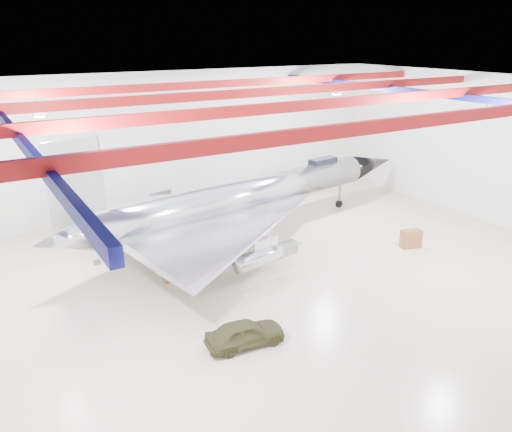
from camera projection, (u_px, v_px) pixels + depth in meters
floor at (262, 280)px, 29.29m from camera, size 40.00×40.00×0.00m
wall_back at (162, 143)px, 39.47m from camera, size 40.00×0.00×40.00m
wall_right at (490, 150)px, 37.15m from camera, size 0.00×30.00×30.00m
ceiling at (263, 88)px, 25.53m from camera, size 40.00×40.00×0.00m
ceiling_structure at (263, 101)px, 25.76m from camera, size 39.50×29.50×1.08m
jet_aircraft at (245, 199)px, 34.72m from camera, size 30.87×20.01×8.44m
jeep at (245, 333)px, 22.92m from camera, size 3.85×1.91×1.26m
desk at (411, 239)px, 33.60m from camera, size 1.49×1.05×1.23m
crate_ply at (167, 279)px, 29.01m from camera, size 0.54×0.46×0.34m
toolbox_red at (203, 233)px, 35.82m from camera, size 0.53×0.47×0.31m
engine_drum at (267, 246)px, 33.38m from camera, size 0.67×0.67×0.46m
parts_bin at (256, 223)px, 37.47m from camera, size 0.82×0.73×0.48m
crate_small at (97, 262)px, 31.21m from camera, size 0.42×0.34×0.28m
tool_chest at (242, 231)px, 36.10m from camera, size 0.50×0.50×0.39m
spares_box at (235, 220)px, 38.27m from camera, size 0.48×0.48×0.36m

